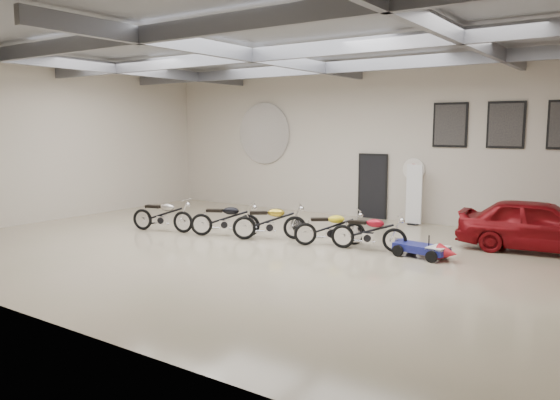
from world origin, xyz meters
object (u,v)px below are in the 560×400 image
Objects in this scene: banner_stand at (414,195)px; vintage_car at (540,225)px; motorcycle_gold at (270,221)px; go_kart at (426,246)px; motorcycle_black at (225,218)px; motorcycle_red at (368,231)px; motorcycle_silver at (162,214)px; motorcycle_yellow at (330,227)px.

banner_stand is 0.49× the size of vintage_car.
motorcycle_gold is 4.28m from go_kart.
motorcycle_black is 1.04× the size of motorcycle_red.
motorcycle_black is 4.14m from motorcycle_red.
vintage_car is (9.57, 3.40, 0.15)m from motorcycle_silver.
motorcycle_black is at bearing -0.76° from motorcycle_silver.
motorcycle_black is 0.50× the size of vintage_car.
motorcycle_silver reaches higher than motorcycle_yellow.
motorcycle_gold is (-2.41, -4.36, -0.43)m from banner_stand.
motorcycle_black is 3.07m from motorcycle_yellow.
go_kart is at bearing -61.33° from banner_stand.
motorcycle_silver is 3.37m from motorcycle_gold.
motorcycle_black reaches higher than go_kart.
motorcycle_silver reaches higher than go_kart.
motorcycle_black is at bearing -163.75° from go_kart.
banner_stand is 4.30m from vintage_car.
motorcycle_red is 1.49m from go_kart.
motorcycle_red is at bearing -169.81° from go_kart.
motorcycle_silver is at bearing 158.42° from motorcycle_gold.
vintage_car reaches higher than motorcycle_red.
banner_stand is 6.00m from motorcycle_black.
motorcycle_gold is at bearing -114.92° from banner_stand.
motorcycle_silver is 2.02m from motorcycle_black.
go_kart is (7.52, 1.16, -0.22)m from motorcycle_silver.
banner_stand is 4.15m from motorcycle_yellow.
motorcycle_red is (0.38, -4.05, -0.46)m from banner_stand.
vintage_car is at bearing -13.87° from motorcycle_gold.
motorcycle_silver reaches higher than motorcycle_red.
motorcycle_silver is 1.25× the size of go_kart.
motorcycle_silver is 5.09m from motorcycle_yellow.
motorcycle_silver is 1.04× the size of motorcycle_red.
motorcycle_yellow reaches higher than go_kart.
motorcycle_silver is at bearing 165.80° from motorcycle_black.
motorcycle_gold reaches higher than motorcycle_red.
vintage_car is at bearing -20.79° from banner_stand.
motorcycle_red reaches higher than go_kart.
vintage_car is (7.61, 2.89, 0.15)m from motorcycle_black.
vintage_car is at bearing -7.93° from motorcycle_black.
motorcycle_silver is 1.07× the size of motorcycle_yellow.
banner_stand is at bearing 82.17° from motorcycle_red.
motorcycle_yellow is (-0.71, -4.06, -0.47)m from banner_stand.
motorcycle_red reaches higher than motorcycle_yellow.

